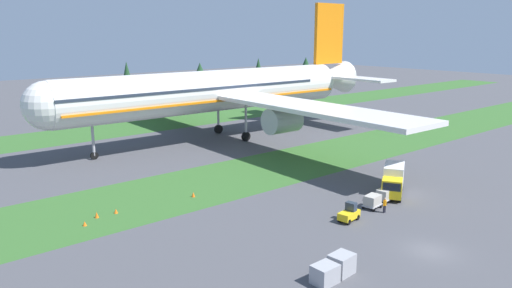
% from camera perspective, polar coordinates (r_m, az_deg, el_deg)
% --- Properties ---
extents(ground_plane, '(400.00, 400.00, 0.00)m').
position_cam_1_polar(ground_plane, '(47.93, 19.93, -11.83)').
color(ground_plane, '#47474C').
extents(grass_strip_near, '(320.00, 15.23, 0.01)m').
position_cam_1_polar(grass_strip_near, '(66.78, -2.80, -3.96)').
color(grass_strip_near, '#336028').
rests_on(grass_strip_near, ground).
extents(grass_strip_far, '(320.00, 15.23, 0.01)m').
position_cam_1_polar(grass_strip_far, '(102.93, -17.23, 1.53)').
color(grass_strip_far, '#336028').
rests_on(grass_strip_far, ground).
extents(airliner, '(68.28, 84.01, 25.55)m').
position_cam_1_polar(airliner, '(89.43, -4.27, 6.37)').
color(airliner, silver).
rests_on(airliner, ground).
extents(baggage_tug, '(2.76, 1.67, 1.97)m').
position_cam_1_polar(baggage_tug, '(52.53, 10.97, -8.07)').
color(baggage_tug, yellow).
rests_on(baggage_tug, ground).
extents(cargo_dolly_lead, '(2.40, 1.81, 1.55)m').
position_cam_1_polar(cargo_dolly_lead, '(56.64, 13.61, -6.51)').
color(cargo_dolly_lead, '#A3A3A8').
rests_on(cargo_dolly_lead, ground).
extents(cargo_dolly_second, '(2.40, 1.81, 1.55)m').
position_cam_1_polar(cargo_dolly_second, '(59.09, 14.95, -5.77)').
color(cargo_dolly_second, '#A3A3A8').
rests_on(cargo_dolly_second, ground).
extents(catering_truck, '(7.13, 5.59, 3.58)m').
position_cam_1_polar(catering_truck, '(61.70, 15.93, -4.02)').
color(catering_truck, yellow).
rests_on(catering_truck, ground).
extents(ground_crew_marshaller, '(0.56, 0.36, 1.74)m').
position_cam_1_polar(ground_crew_marshaller, '(55.62, 14.97, -6.93)').
color(ground_crew_marshaller, black).
rests_on(ground_crew_marshaller, ground).
extents(ground_crew_loader, '(0.39, 0.46, 1.74)m').
position_cam_1_polar(ground_crew_loader, '(63.73, 16.24, -4.44)').
color(ground_crew_loader, black).
rests_on(ground_crew_loader, ground).
extents(uld_container_0, '(2.02, 1.63, 1.56)m').
position_cam_1_polar(uld_container_0, '(40.11, 8.15, -14.97)').
color(uld_container_0, '#A3A3A8').
rests_on(uld_container_0, ground).
extents(uld_container_1, '(2.13, 1.76, 1.72)m').
position_cam_1_polar(uld_container_1, '(41.67, 10.09, -13.79)').
color(uld_container_1, '#A3A3A8').
rests_on(uld_container_1, ground).
extents(taxiway_marker_0, '(0.44, 0.44, 0.66)m').
position_cam_1_polar(taxiway_marker_0, '(55.31, -18.32, -7.96)').
color(taxiway_marker_0, orange).
rests_on(taxiway_marker_0, ground).
extents(taxiway_marker_1, '(0.44, 0.44, 0.62)m').
position_cam_1_polar(taxiway_marker_1, '(59.40, -7.43, -5.94)').
color(taxiway_marker_1, orange).
rests_on(taxiway_marker_1, ground).
extents(taxiway_marker_2, '(0.44, 0.44, 0.52)m').
position_cam_1_polar(taxiway_marker_2, '(56.01, -16.24, -7.62)').
color(taxiway_marker_2, orange).
rests_on(taxiway_marker_2, ground).
extents(taxiway_marker_3, '(0.44, 0.44, 0.48)m').
position_cam_1_polar(taxiway_marker_3, '(53.57, -19.60, -8.85)').
color(taxiway_marker_3, orange).
rests_on(taxiway_marker_3, ground).
extents(distant_tree_line, '(196.81, 11.39, 11.49)m').
position_cam_1_polar(distant_tree_line, '(135.24, -23.36, 6.50)').
color(distant_tree_line, '#4C3823').
rests_on(distant_tree_line, ground).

